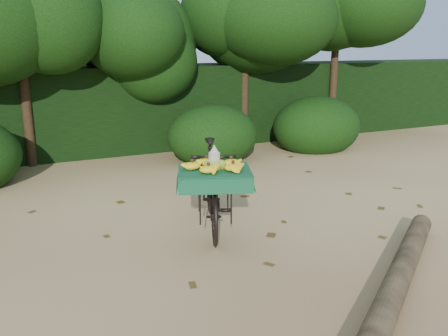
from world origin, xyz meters
name	(u,v)px	position (x,y,z in m)	size (l,w,h in m)	color
ground	(247,259)	(0.00, 0.00, 0.00)	(80.00, 80.00, 0.00)	tan
vendor_bicycle	(212,185)	(0.02, 0.98, 0.56)	(1.26, 1.95, 1.11)	black
fallen_log	(399,277)	(1.01, -1.16, 0.11)	(0.23, 0.23, 3.17)	brown
hedge_backdrop	(113,108)	(0.00, 6.30, 0.90)	(26.00, 1.80, 1.80)	black
tree_row	(85,58)	(-0.65, 5.50, 2.00)	(14.50, 2.00, 4.00)	black
bush_clumps	(164,143)	(0.50, 4.30, 0.45)	(8.80, 1.70, 0.90)	black
leaf_litter	(222,237)	(0.00, 0.65, 0.01)	(7.00, 7.30, 0.01)	#4D3A14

